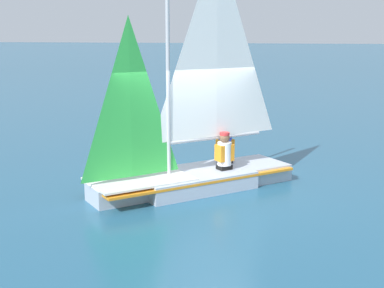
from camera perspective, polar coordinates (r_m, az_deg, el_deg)
ground_plane at (r=11.34m, az=-0.00°, el=-4.75°), size 260.00×260.00×0.00m
sailboat_main at (r=11.16m, az=0.10°, el=-0.93°), size 4.15×3.96×5.19m
sailor_helm at (r=11.41m, az=3.48°, el=-1.39°), size 0.43×0.42×1.16m
sailor_crew at (r=11.95m, az=3.54°, el=-0.83°), size 0.43×0.42×1.16m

